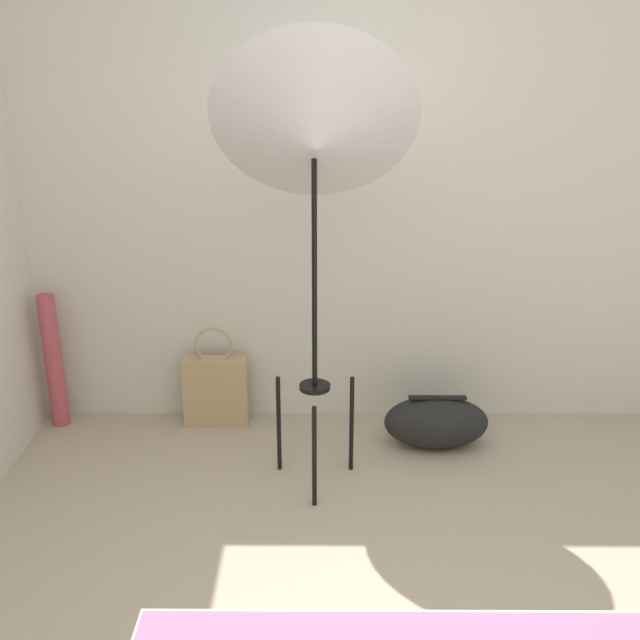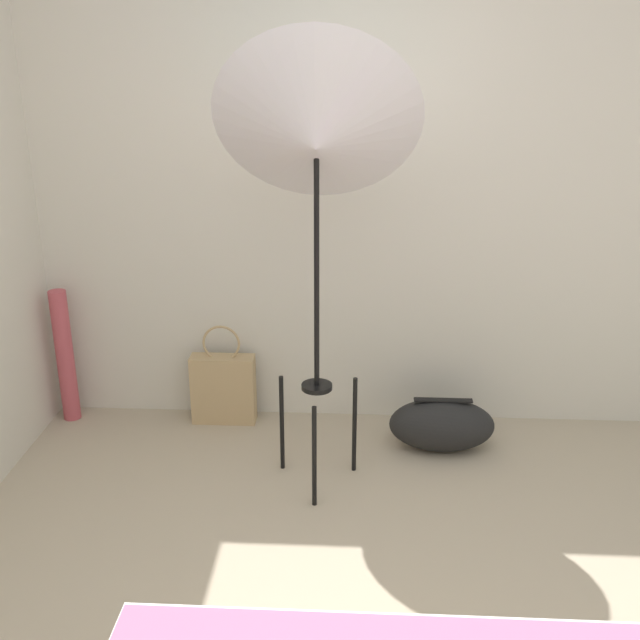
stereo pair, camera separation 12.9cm
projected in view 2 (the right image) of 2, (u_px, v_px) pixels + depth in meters
wall_back at (375, 164)px, 3.49m from camera, size 8.00×0.05×2.60m
photo_umbrella at (316, 137)px, 2.81m from camera, size 0.82×0.60×1.90m
tote_bag at (223, 388)px, 3.79m from camera, size 0.32×0.11×0.52m
duffel_bag at (442, 425)px, 3.55m from camera, size 0.50×0.25×0.26m
paper_roll at (65, 356)px, 3.77m from camera, size 0.09×0.09×0.69m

